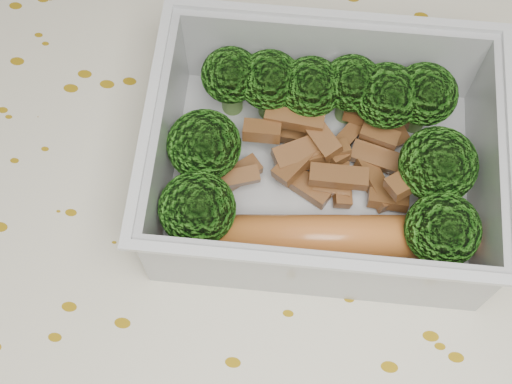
# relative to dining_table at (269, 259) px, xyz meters

# --- Properties ---
(dining_table) EXTENTS (1.40, 0.90, 0.75)m
(dining_table) POSITION_rel_dining_table_xyz_m (0.00, 0.00, 0.00)
(dining_table) COLOR brown
(dining_table) RESTS_ON ground
(tablecloth) EXTENTS (1.46, 0.96, 0.19)m
(tablecloth) POSITION_rel_dining_table_xyz_m (0.00, 0.00, 0.05)
(tablecloth) COLOR silver
(tablecloth) RESTS_ON dining_table
(lunch_container) EXTENTS (0.21, 0.17, 0.07)m
(lunch_container) POSITION_rel_dining_table_xyz_m (0.03, 0.02, 0.11)
(lunch_container) COLOR silver
(lunch_container) RESTS_ON tablecloth
(broccoli_florets) EXTENTS (0.18, 0.13, 0.05)m
(broccoli_florets) POSITION_rel_dining_table_xyz_m (0.03, 0.04, 0.13)
(broccoli_florets) COLOR #608C3F
(broccoli_florets) RESTS_ON lunch_container
(meat_pile) EXTENTS (0.13, 0.08, 0.03)m
(meat_pile) POSITION_rel_dining_table_xyz_m (0.03, 0.03, 0.11)
(meat_pile) COLOR brown
(meat_pile) RESTS_ON lunch_container
(sausage) EXTENTS (0.17, 0.05, 0.03)m
(sausage) POSITION_rel_dining_table_xyz_m (0.03, -0.02, 0.11)
(sausage) COLOR #C3692C
(sausage) RESTS_ON lunch_container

